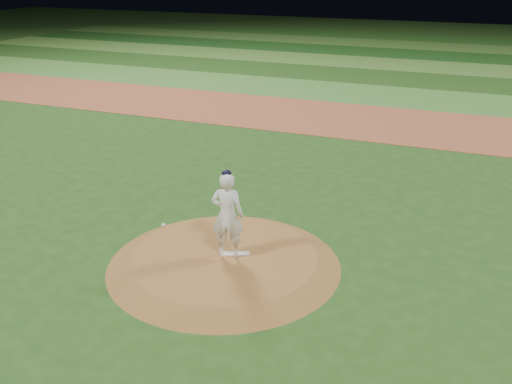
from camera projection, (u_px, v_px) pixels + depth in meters
name	position (u px, v px, depth m)	size (l,w,h in m)	color
ground	(224.00, 264.00, 13.51)	(120.00, 120.00, 0.00)	#244C18
infield_dirt_band	(357.00, 120.00, 25.51)	(70.00, 6.00, 0.02)	#9E5031
outfield_stripe_0	(380.00, 95.00, 30.22)	(70.00, 5.00, 0.02)	#3F7C2D
outfield_stripe_1	(396.00, 78.00, 34.50)	(70.00, 5.00, 0.02)	#204817
outfield_stripe_2	(408.00, 65.00, 38.79)	(70.00, 5.00, 0.02)	#44782B
outfield_stripe_3	(418.00, 55.00, 43.07)	(70.00, 5.00, 0.02)	#174115
outfield_stripe_4	(426.00, 46.00, 47.36)	(70.00, 5.00, 0.02)	#396725
outfield_stripe_5	(433.00, 39.00, 51.64)	(70.00, 5.00, 0.02)	#214F19
pitchers_mound	(224.00, 260.00, 13.46)	(5.50, 5.50, 0.25)	#97622F
pitching_rubber	(235.00, 254.00, 13.44)	(0.68, 0.17, 0.03)	white
rosin_bag	(163.00, 225.00, 14.88)	(0.12, 0.12, 0.06)	white
pitcher_on_mound	(227.00, 215.00, 13.01)	(0.84, 0.63, 2.14)	white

